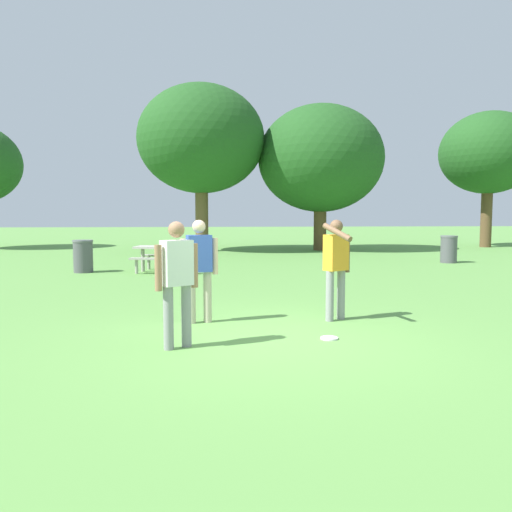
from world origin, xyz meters
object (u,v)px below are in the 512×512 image
at_px(person_bystander, 199,264).
at_px(trash_can_beside_table, 83,256).
at_px(person_catcher, 177,276).
at_px(tree_slender_mid, 489,153).
at_px(tree_broad_center, 201,140).
at_px(picnic_table_near, 164,253).
at_px(trash_can_further_along, 449,249).
at_px(tree_far_right, 321,159).
at_px(frisbee, 329,338).
at_px(person_thrower, 336,262).

bearing_deg(person_bystander, trash_can_beside_table, 115.80).
height_order(person_catcher, tree_slender_mid, tree_slender_mid).
distance_m(person_catcher, tree_broad_center, 17.55).
bearing_deg(trash_can_beside_table, tree_broad_center, 67.47).
height_order(person_catcher, picnic_table_near, person_catcher).
distance_m(trash_can_further_along, tree_far_right, 8.22).
bearing_deg(person_catcher, tree_slender_mid, 51.57).
bearing_deg(tree_far_right, trash_can_further_along, -64.06).
distance_m(person_bystander, trash_can_further_along, 12.58).
bearing_deg(tree_far_right, trash_can_beside_table, -137.03).
bearing_deg(trash_can_beside_table, tree_far_right, 42.97).
height_order(person_bystander, tree_far_right, tree_far_right).
bearing_deg(person_bystander, tree_slender_mid, 49.69).
xyz_separation_m(trash_can_further_along, tree_slender_mid, (5.88, 7.94, 4.33)).
distance_m(person_bystander, frisbee, 2.38).
height_order(picnic_table_near, trash_can_beside_table, trash_can_beside_table).
bearing_deg(trash_can_further_along, person_bystander, -133.29).
height_order(person_thrower, frisbee, person_thrower).
distance_m(person_thrower, tree_slender_mid, 21.43).
bearing_deg(trash_can_beside_table, trash_can_further_along, 8.51).
distance_m(frisbee, trash_can_beside_table, 10.12).
height_order(trash_can_further_along, tree_slender_mid, tree_slender_mid).
height_order(person_bystander, trash_can_beside_table, person_bystander).
relative_size(person_bystander, frisbee, 6.63).
bearing_deg(person_thrower, trash_can_further_along, 55.06).
bearing_deg(person_bystander, trash_can_further_along, 46.71).
distance_m(person_bystander, trash_can_beside_table, 8.16).
distance_m(picnic_table_near, trash_can_beside_table, 2.39).
distance_m(person_catcher, person_bystander, 1.54).
bearing_deg(tree_slender_mid, picnic_table_near, -147.87).
relative_size(person_thrower, tree_slender_mid, 0.24).
xyz_separation_m(trash_can_further_along, tree_broad_center, (-8.76, 6.39, 4.61)).
relative_size(trash_can_beside_table, tree_far_right, 0.14).
bearing_deg(frisbee, trash_can_beside_table, 121.97).
xyz_separation_m(frisbee, picnic_table_near, (-2.97, 8.50, 0.55)).
bearing_deg(trash_can_beside_table, frisbee, -58.03).
height_order(person_bystander, tree_broad_center, tree_broad_center).
distance_m(person_catcher, tree_far_right, 18.44).
bearing_deg(person_bystander, person_catcher, -99.71).
height_order(person_bystander, tree_slender_mid, tree_slender_mid).
distance_m(trash_can_further_along, tree_broad_center, 11.78).
bearing_deg(picnic_table_near, tree_far_right, 52.00).
bearing_deg(frisbee, picnic_table_near, 109.27).
distance_m(person_thrower, frisbee, 1.60).
relative_size(person_bystander, tree_broad_center, 0.22).
distance_m(picnic_table_near, trash_can_further_along, 9.97).
bearing_deg(tree_far_right, frisbee, -102.09).
xyz_separation_m(person_thrower, tree_slender_mid, (12.30, 17.12, 3.85)).
relative_size(person_catcher, picnic_table_near, 0.85).
height_order(person_catcher, trash_can_beside_table, person_catcher).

